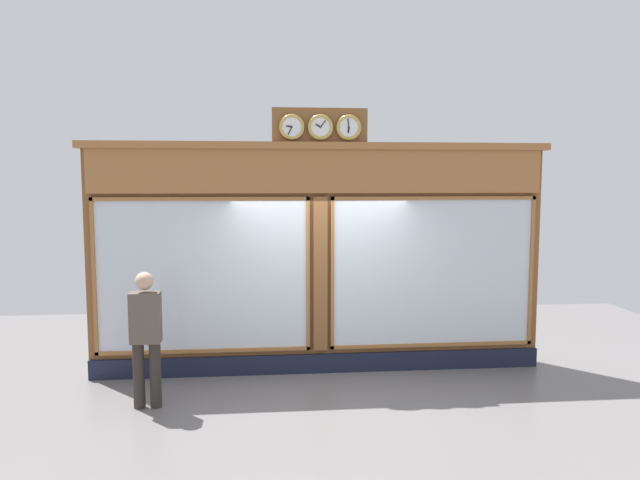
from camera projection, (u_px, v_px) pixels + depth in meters
ground_plane at (347, 463)px, 5.84m from camera, size 14.00×14.00×0.00m
shop_facade at (319, 257)px, 8.56m from camera, size 6.66×0.42×3.80m
pedestrian at (146, 334)px, 7.18m from camera, size 0.36×0.23×1.69m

